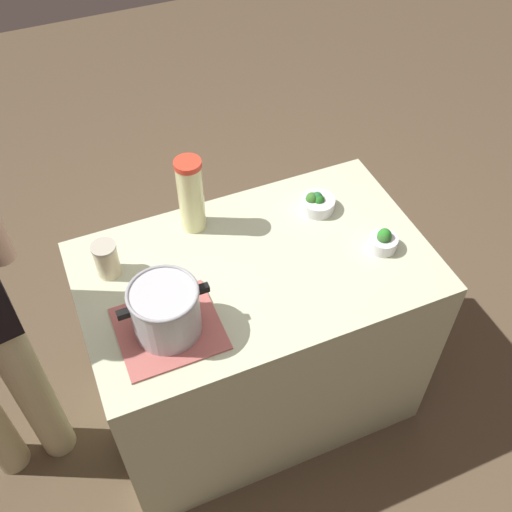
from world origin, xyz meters
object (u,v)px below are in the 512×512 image
(lemonade_pitcher, at_px, (191,195))
(mason_jar, at_px, (107,259))
(broccoli_bowl_front, at_px, (317,203))
(broccoli_bowl_center, at_px, (383,241))
(cooking_pot, at_px, (165,310))

(lemonade_pitcher, relative_size, mason_jar, 2.25)
(broccoli_bowl_front, bearing_deg, mason_jar, 0.57)
(lemonade_pitcher, height_order, broccoli_bowl_center, lemonade_pitcher)
(mason_jar, xyz_separation_m, broccoli_bowl_front, (-0.82, -0.01, -0.04))
(cooking_pot, bearing_deg, lemonade_pitcher, -118.69)
(cooking_pot, xyz_separation_m, lemonade_pitcher, (-0.23, -0.42, 0.05))
(cooking_pot, relative_size, mason_jar, 2.16)
(broccoli_bowl_front, xyz_separation_m, broccoli_bowl_center, (-0.13, 0.28, 0.00))
(lemonade_pitcher, height_order, mason_jar, lemonade_pitcher)
(lemonade_pitcher, xyz_separation_m, mason_jar, (0.35, 0.11, -0.09))
(broccoli_bowl_front, distance_m, broccoli_bowl_center, 0.31)
(cooking_pot, xyz_separation_m, broccoli_bowl_center, (-0.83, -0.05, -0.07))
(cooking_pot, height_order, broccoli_bowl_center, cooking_pot)
(mason_jar, bearing_deg, lemonade_pitcher, -162.90)
(mason_jar, height_order, broccoli_bowl_center, mason_jar)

